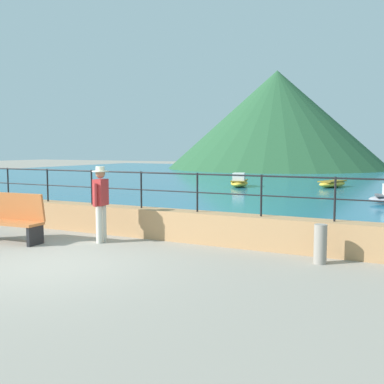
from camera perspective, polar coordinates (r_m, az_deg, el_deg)
The scene contains 10 objects.
ground_plane at distance 9.06m, azimuth -17.54°, elevation -8.62°, with size 120.00×120.00×0.00m, color gray.
promenade_wall at distance 11.44m, azimuth -6.25°, elevation -3.71°, with size 20.00×0.56×0.70m, color tan.
railing at distance 11.32m, azimuth -6.30°, elevation 1.12°, with size 18.44×0.04×0.90m.
lake_water at distance 32.73m, azimuth 16.08°, elevation 1.49°, with size 64.00×44.32×0.06m, color #236B89.
hill_main at distance 49.93m, azimuth 10.40°, elevation 8.76°, with size 22.99×22.99×10.26m, color #285633.
bench_main at distance 11.46m, azimuth -21.51°, elevation -2.98°, with size 1.74×0.68×1.13m.
person_walking at distance 10.73m, azimuth -11.22°, elevation -1.00°, with size 0.38×0.56×1.75m.
bollard at distance 9.00m, azimuth 15.58°, elevation -6.22°, with size 0.24×0.24×0.75m, color gray.
boat_1 at distance 26.01m, azimuth 16.96°, elevation 1.00°, with size 1.56×2.46×0.36m.
boat_2 at distance 25.42m, azimuth 5.86°, elevation 1.27°, with size 1.48×2.46×0.76m.
Camera 1 is at (6.21, -6.23, 2.16)m, focal length 43.13 mm.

